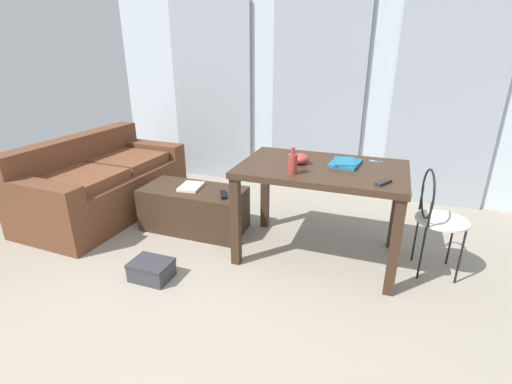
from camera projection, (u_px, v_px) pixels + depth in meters
The scene contains 15 objects.
ground_plane at pixel (263, 265), 3.04m from camera, with size 7.50×7.50×0.00m, color gray.
wall_back at pixel (319, 83), 4.29m from camera, with size 5.27×0.10×2.56m, color silver.
curtains at pixel (317, 100), 4.28m from camera, with size 3.75×0.03×2.19m.
couch at pixel (102, 184), 3.93m from camera, with size 0.95×1.76×0.80m.
coffee_table at pixel (194, 209), 3.59m from camera, with size 0.98×0.49×0.42m.
craft_table at pixel (322, 179), 2.96m from camera, with size 1.29×0.82×0.79m.
wire_chair at pixel (435, 211), 2.79m from camera, with size 0.38×0.40×0.84m.
bottle_near at pixel (293, 163), 2.71m from camera, with size 0.07×0.07×0.20m.
bowl at pixel (300, 159), 2.96m from camera, with size 0.14×0.14×0.08m, color #9E3833.
book_stack at pixel (345, 163), 2.94m from camera, with size 0.25×0.30×0.04m.
tv_remote_on_table at pixel (383, 182), 2.54m from camera, with size 0.04×0.14×0.02m, color #232326.
scissors at pixel (378, 161), 3.03m from camera, with size 0.11×0.04×0.00m.
tv_remote_primary at pixel (223, 195), 3.34m from camera, with size 0.05×0.18×0.02m, color black.
magazine at pixel (191, 187), 3.53m from camera, with size 0.19×0.26×0.03m, color silver.
shoebox at pixel (152, 270), 2.85m from camera, with size 0.31×0.23×0.15m.
Camera 1 is at (0.84, -1.30, 1.67)m, focal length 26.05 mm.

